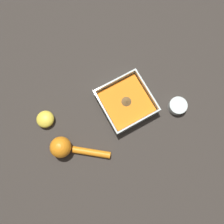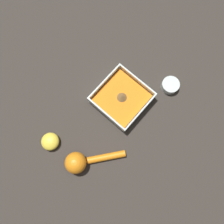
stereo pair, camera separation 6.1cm
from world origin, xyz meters
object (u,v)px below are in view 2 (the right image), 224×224
object	(u,v)px
lemon_squeezer	(81,162)
lemon_half	(50,141)
square_dish	(122,98)
spice_bowl	(170,85)

from	to	relation	value
lemon_squeezer	lemon_half	bearing A→B (deg)	-42.77
lemon_squeezer	lemon_half	size ratio (longest dim) A/B	2.83
square_dish	spice_bowl	size ratio (longest dim) A/B	2.72
spice_bowl	lemon_half	xyz separation A→B (m)	(-0.46, 0.20, 0.00)
square_dish	lemon_squeezer	size ratio (longest dim) A/B	0.99
spice_bowl	lemon_squeezer	world-z (taller)	lemon_squeezer
lemon_half	square_dish	bearing A→B (deg)	-16.81
spice_bowl	lemon_squeezer	bearing A→B (deg)	172.11
spice_bowl	lemon_squeezer	size ratio (longest dim) A/B	0.36
square_dish	lemon_squeezer	world-z (taller)	lemon_squeezer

